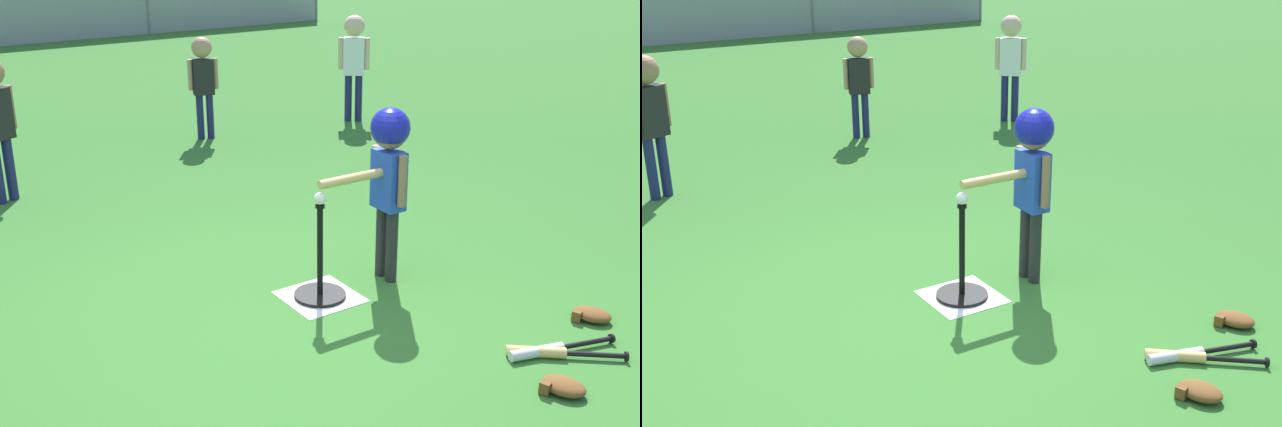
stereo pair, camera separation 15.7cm
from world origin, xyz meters
The scene contains 11 objects.
ground_plane centered at (0.00, 0.00, 0.00)m, with size 60.00×60.00×0.00m, color #336B28.
home_plate centered at (0.40, 0.17, 0.00)m, with size 0.44×0.44×0.01m, color white.
batting_tee centered at (0.40, 0.17, 0.09)m, with size 0.32×0.32×0.61m.
baseball_on_tee centered at (0.40, 0.17, 0.64)m, with size 0.07×0.07×0.07m, color white.
batter_child centered at (0.90, 0.17, 0.80)m, with size 0.63×0.32×1.12m.
fielder_deep_center centered at (1.45, 3.90, 0.68)m, with size 0.30×0.21×1.06m.
fielder_near_left centered at (3.20, 3.66, 0.76)m, with size 0.29×0.26×1.18m.
spare_bat_silver centered at (1.03, -1.07, 0.03)m, with size 0.63×0.23×0.06m.
spare_bat_wood centered at (1.01, -1.09, 0.03)m, with size 0.52×0.44×0.06m.
glove_by_plate centered at (0.81, -1.35, 0.04)m, with size 0.23×0.26×0.07m.
glove_near_bats centered at (1.54, -0.95, 0.04)m, with size 0.23×0.26×0.07m.
Camera 1 is at (-2.00, -3.40, 2.19)m, focal length 43.82 mm.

